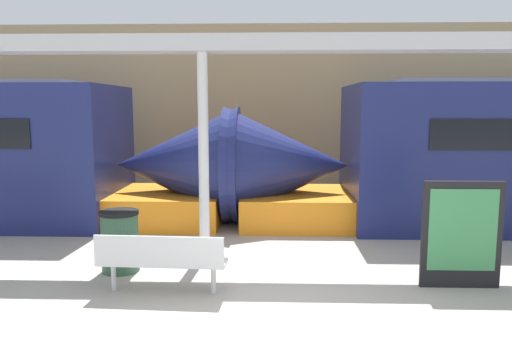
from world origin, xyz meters
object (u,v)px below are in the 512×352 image
(poster_board, at_px, (462,234))
(bench_near, at_px, (161,258))
(trash_bin, at_px, (120,241))
(support_column_near, at_px, (204,155))

(poster_board, bearing_deg, bench_near, -174.55)
(poster_board, bearing_deg, trash_bin, 173.83)
(bench_near, height_order, poster_board, poster_board)
(poster_board, height_order, support_column_near, support_column_near)
(poster_board, xyz_separation_m, support_column_near, (-3.96, 1.59, 0.98))
(trash_bin, relative_size, support_column_near, 0.28)
(poster_board, bearing_deg, support_column_near, 158.05)
(trash_bin, relative_size, poster_board, 0.63)
(bench_near, xyz_separation_m, poster_board, (4.30, 0.41, 0.28))
(trash_bin, distance_m, support_column_near, 2.05)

